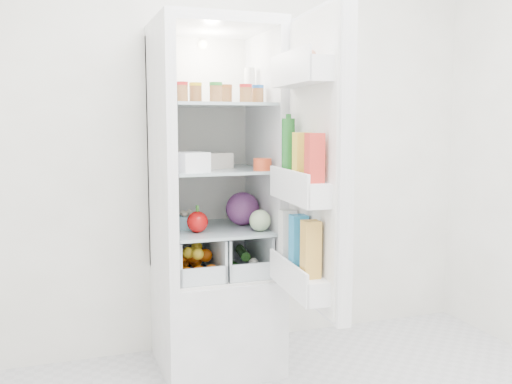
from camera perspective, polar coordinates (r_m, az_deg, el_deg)
name	(u,v)px	position (r m, az deg, el deg)	size (l,w,h in m)	color
room_walls	(372,28)	(1.93, 11.57, 15.76)	(3.02, 3.02, 2.61)	silver
refrigerator	(213,241)	(3.05, -4.32, -4.91)	(0.60, 0.60, 1.80)	silver
shelf_low	(216,229)	(2.98, -4.02, -3.73)	(0.49, 0.53, 0.01)	#9EB3B9
shelf_mid	(216,170)	(2.94, -4.07, 2.22)	(0.49, 0.53, 0.01)	#9EB3B9
shelf_top	(215,105)	(2.93, -4.13, 8.66)	(0.49, 0.53, 0.01)	#9EB3B9
crisper_left	(193,255)	(2.98, -6.29, -6.32)	(0.23, 0.46, 0.22)	silver
crisper_right	(239,252)	(3.04, -1.76, -6.00)	(0.23, 0.46, 0.22)	silver
condiment_jars	(216,95)	(2.88, -4.03, 9.70)	(0.46, 0.34, 0.08)	#B21919
squeeze_bottle	(250,86)	(3.04, -0.65, 10.54)	(0.05, 0.05, 0.19)	white
tub_white	(190,162)	(2.74, -6.65, 2.99)	(0.15, 0.15, 0.09)	white
tub_cream	(216,160)	(2.98, -4.05, 3.18)	(0.14, 0.14, 0.08)	beige
tin_red	(262,164)	(2.80, 0.65, 2.78)	(0.09, 0.09, 0.06)	red
foil_tray	(183,163)	(3.06, -7.36, 2.88)	(0.16, 0.12, 0.04)	#B5B5B9
red_cabbage	(242,209)	(3.04, -1.36, -1.68)	(0.18, 0.18, 0.18)	#5D1F5C
bell_pepper	(197,222)	(2.86, -5.87, -2.99)	(0.11, 0.11, 0.11)	red
mushroom_bowl	(189,222)	(2.98, -6.71, -2.98)	(0.14, 0.14, 0.07)	#9DD8EA
salad_bag	(260,220)	(2.87, 0.41, -2.87)	(0.11, 0.11, 0.11)	#9BB487
citrus_pile	(194,261)	(2.97, -6.19, -6.89)	(0.20, 0.31, 0.16)	#E35C0B
veg_pile	(240,261)	(3.05, -1.66, -6.87)	(0.16, 0.30, 0.10)	#184918
fridge_door	(313,169)	(2.49, 5.67, 2.35)	(0.21, 0.60, 1.30)	silver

